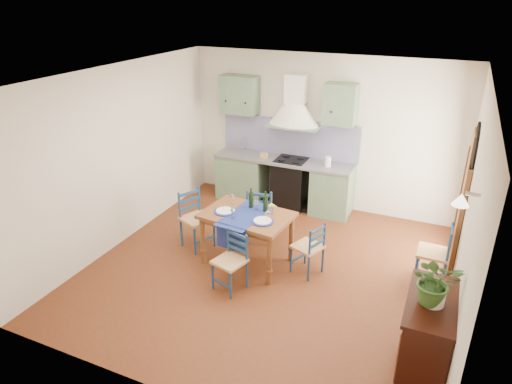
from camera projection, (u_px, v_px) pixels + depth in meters
floor at (268, 269)px, 6.74m from camera, size 5.00×5.00×0.00m
back_wall at (292, 152)px, 8.39m from camera, size 5.00×0.96×2.80m
right_wall at (468, 211)px, 5.50m from camera, size 0.26×5.00×2.80m
left_wall at (120, 157)px, 7.09m from camera, size 0.04×5.00×2.80m
ceiling at (270, 77)px, 5.59m from camera, size 5.00×5.00×0.01m
dining_table at (247, 220)px, 6.64m from camera, size 1.34×1.03×1.12m
chair_near at (231, 261)px, 6.16m from camera, size 0.47×0.47×0.83m
chair_far at (261, 213)px, 7.35m from camera, size 0.52×0.52×0.94m
chair_left at (196, 218)px, 7.18m from camera, size 0.57×0.57×0.93m
chair_right at (309, 248)px, 6.49m from camera, size 0.49×0.49×0.81m
chair_spare at (436, 254)px, 6.25m from camera, size 0.43×0.43×0.90m
sideboard at (426, 334)px, 4.74m from camera, size 0.50×1.05×0.94m
potted_plant at (436, 281)px, 4.43m from camera, size 0.55×0.50×0.51m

